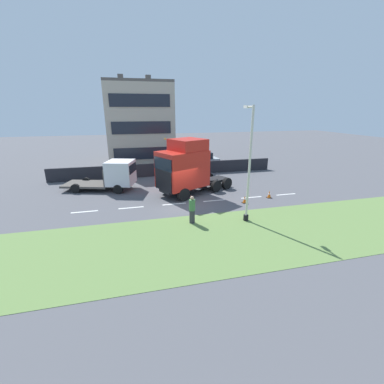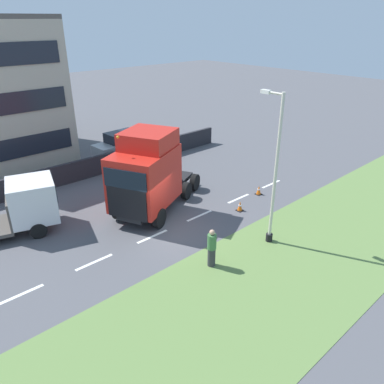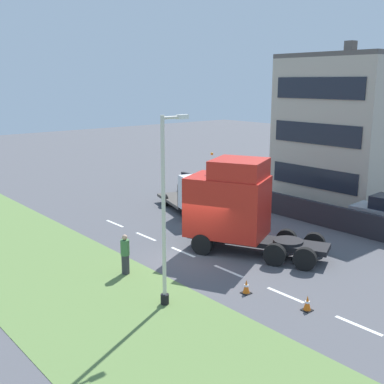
{
  "view_description": "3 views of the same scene",
  "coord_description": "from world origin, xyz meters",
  "px_view_note": "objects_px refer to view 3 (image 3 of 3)",
  "views": [
    {
      "loc": [
        -18.05,
        4.02,
        6.84
      ],
      "look_at": [
        -2.09,
        0.03,
        1.54
      ],
      "focal_mm": 24.0,
      "sensor_mm": 36.0,
      "label": 1
    },
    {
      "loc": [
        -13.08,
        10.06,
        9.84
      ],
      "look_at": [
        -0.49,
        -1.3,
        1.92
      ],
      "focal_mm": 35.0,
      "sensor_mm": 36.0,
      "label": 2
    },
    {
      "loc": [
        -14.19,
        -16.53,
        8.25
      ],
      "look_at": [
        0.35,
        0.63,
        3.05
      ],
      "focal_mm": 45.0,
      "sensor_mm": 36.0,
      "label": 3
    }
  ],
  "objects_px": {
    "lamp_post": "(165,220)",
    "flatbed_truck": "(199,195)",
    "lorry_cab": "(233,205)",
    "pedestrian": "(125,255)",
    "traffic_cone_lead": "(307,303)",
    "traffic_cone_trailing": "(246,287)"
  },
  "relations": [
    {
      "from": "flatbed_truck",
      "to": "traffic_cone_lead",
      "type": "height_order",
      "value": "flatbed_truck"
    },
    {
      "from": "pedestrian",
      "to": "traffic_cone_lead",
      "type": "bearing_deg",
      "value": -66.14
    },
    {
      "from": "lorry_cab",
      "to": "traffic_cone_trailing",
      "type": "height_order",
      "value": "lorry_cab"
    },
    {
      "from": "pedestrian",
      "to": "flatbed_truck",
      "type": "bearing_deg",
      "value": 29.85
    },
    {
      "from": "lamp_post",
      "to": "pedestrian",
      "type": "height_order",
      "value": "lamp_post"
    },
    {
      "from": "lamp_post",
      "to": "flatbed_truck",
      "type": "bearing_deg",
      "value": 43.22
    },
    {
      "from": "pedestrian",
      "to": "traffic_cone_trailing",
      "type": "distance_m",
      "value": 5.48
    },
    {
      "from": "lorry_cab",
      "to": "pedestrian",
      "type": "bearing_deg",
      "value": 145.54
    },
    {
      "from": "lamp_post",
      "to": "traffic_cone_trailing",
      "type": "relative_size",
      "value": 12.24
    },
    {
      "from": "flatbed_truck",
      "to": "lamp_post",
      "type": "relative_size",
      "value": 0.93
    },
    {
      "from": "lorry_cab",
      "to": "flatbed_truck",
      "type": "xyz_separation_m",
      "value": [
        2.73,
        5.7,
        -0.92
      ]
    },
    {
      "from": "lamp_post",
      "to": "traffic_cone_lead",
      "type": "relative_size",
      "value": 12.24
    },
    {
      "from": "pedestrian",
      "to": "lamp_post",
      "type": "bearing_deg",
      "value": -96.48
    },
    {
      "from": "traffic_cone_trailing",
      "to": "lamp_post",
      "type": "bearing_deg",
      "value": 155.67
    },
    {
      "from": "traffic_cone_lead",
      "to": "traffic_cone_trailing",
      "type": "height_order",
      "value": "same"
    },
    {
      "from": "lorry_cab",
      "to": "pedestrian",
      "type": "relative_size",
      "value": 3.91
    },
    {
      "from": "traffic_cone_lead",
      "to": "traffic_cone_trailing",
      "type": "bearing_deg",
      "value": 104.63
    },
    {
      "from": "lorry_cab",
      "to": "flatbed_truck",
      "type": "distance_m",
      "value": 6.39
    },
    {
      "from": "lorry_cab",
      "to": "pedestrian",
      "type": "distance_m",
      "value": 5.96
    },
    {
      "from": "traffic_cone_trailing",
      "to": "lorry_cab",
      "type": "bearing_deg",
      "value": 51.44
    },
    {
      "from": "lorry_cab",
      "to": "lamp_post",
      "type": "height_order",
      "value": "lamp_post"
    },
    {
      "from": "lorry_cab",
      "to": "traffic_cone_lead",
      "type": "relative_size",
      "value": 12.11
    }
  ]
}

